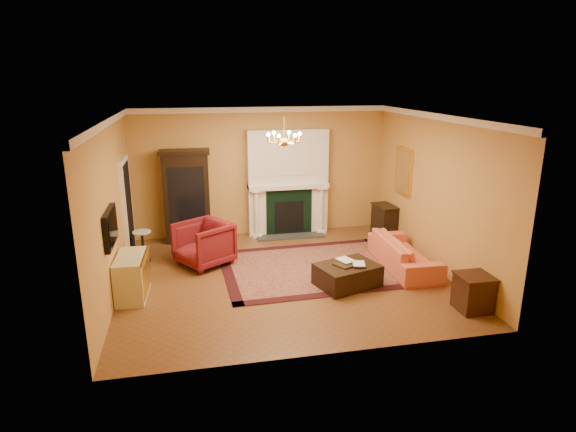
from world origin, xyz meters
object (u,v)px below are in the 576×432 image
object	(u,v)px
pedestal_table	(143,244)
console_table	(384,222)
end_table	(473,293)
china_cabinet	(187,198)
commode	(132,276)
leather_ottoman	(347,275)
coral_sofa	(404,248)
wingback_armchair	(204,242)

from	to	relation	value
pedestal_table	console_table	world-z (taller)	console_table
end_table	console_table	xyz separation A→B (m)	(0.06, 3.81, 0.08)
end_table	console_table	bearing A→B (deg)	89.10
china_cabinet	console_table	size ratio (longest dim) A/B	2.73
commode	end_table	xyz separation A→B (m)	(5.45, -1.65, -0.08)
commode	leather_ottoman	distance (m)	3.78
china_cabinet	pedestal_table	world-z (taller)	china_cabinet
coral_sofa	end_table	xyz separation A→B (m)	(0.31, -1.94, -0.11)
china_cabinet	console_table	distance (m)	4.62
coral_sofa	wingback_armchair	bearing A→B (deg)	78.43
china_cabinet	end_table	size ratio (longest dim) A/B	3.50
china_cabinet	pedestal_table	distance (m)	1.62
china_cabinet	pedestal_table	xyz separation A→B (m)	(-0.93, -1.16, -0.63)
leather_ottoman	commode	bearing A→B (deg)	157.51
wingback_armchair	end_table	xyz separation A→B (m)	(4.19, -2.89, -0.20)
wingback_armchair	coral_sofa	size ratio (longest dim) A/B	0.47
pedestal_table	console_table	xyz separation A→B (m)	(5.46, 0.51, -0.01)
china_cabinet	end_table	xyz separation A→B (m)	(4.47, -4.46, -0.72)
coral_sofa	leather_ottoman	distance (m)	1.53
china_cabinet	pedestal_table	size ratio (longest dim) A/B	3.09
commode	pedestal_table	bearing A→B (deg)	90.94
coral_sofa	leather_ottoman	xyz separation A→B (m)	(-1.38, -0.63, -0.19)
china_cabinet	coral_sofa	world-z (taller)	china_cabinet
coral_sofa	china_cabinet	bearing A→B (deg)	60.96
console_table	leather_ottoman	distance (m)	3.06
wingback_armchair	end_table	size ratio (longest dim) A/B	1.69
coral_sofa	pedestal_table	bearing A→B (deg)	77.21
leather_ottoman	coral_sofa	bearing A→B (deg)	7.00
china_cabinet	leather_ottoman	xyz separation A→B (m)	(2.78, -3.15, -0.80)
end_table	wingback_armchair	bearing A→B (deg)	145.40
wingback_armchair	pedestal_table	world-z (taller)	wingback_armchair
leather_ottoman	end_table	bearing A→B (deg)	-55.06
end_table	leather_ottoman	world-z (taller)	end_table
wingback_armchair	leather_ottoman	size ratio (longest dim) A/B	0.92
coral_sofa	console_table	xyz separation A→B (m)	(0.37, 1.88, -0.03)
commode	coral_sofa	bearing A→B (deg)	5.85
coral_sofa	console_table	world-z (taller)	coral_sofa
pedestal_table	leather_ottoman	size ratio (longest dim) A/B	0.62
commode	end_table	bearing A→B (deg)	-14.17
console_table	coral_sofa	bearing A→B (deg)	-105.80
pedestal_table	coral_sofa	distance (m)	5.27
china_cabinet	leather_ottoman	distance (m)	4.28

